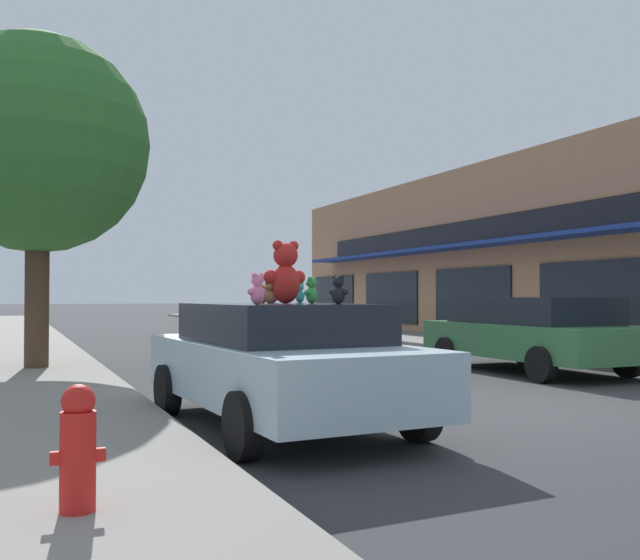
{
  "coord_description": "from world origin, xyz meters",
  "views": [
    {
      "loc": [
        -6.14,
        -7.35,
        1.47
      ],
      "look_at": [
        -1.17,
        4.07,
        1.75
      ],
      "focal_mm": 40.0,
      "sensor_mm": 36.0,
      "label": 1
    }
  ],
  "objects": [
    {
      "name": "teddy_bear_black",
      "position": [
        -2.99,
        -0.58,
        1.53
      ],
      "size": [
        0.19,
        0.23,
        0.31
      ],
      "rotation": [
        0.0,
        0.0,
        2.15
      ],
      "color": "black",
      "rests_on": "plush_art_car"
    },
    {
      "name": "teddy_bear_giant",
      "position": [
        -3.25,
        0.3,
        1.73
      ],
      "size": [
        0.54,
        0.35,
        0.73
      ],
      "rotation": [
        0.0,
        0.0,
        3.26
      ],
      "color": "red",
      "rests_on": "plush_art_car"
    },
    {
      "name": "teddy_bear_purple",
      "position": [
        -3.12,
        1.09,
        1.56
      ],
      "size": [
        0.27,
        0.23,
        0.37
      ],
      "rotation": [
        0.0,
        0.0,
        2.58
      ],
      "color": "purple",
      "rests_on": "plush_art_car"
    },
    {
      "name": "parked_car_far_center",
      "position": [
        3.08,
        3.63,
        0.79
      ],
      "size": [
        2.17,
        4.57,
        1.45
      ],
      "color": "#336B3D",
      "rests_on": "ground_plane"
    },
    {
      "name": "ground_plane",
      "position": [
        0.0,
        0.0,
        0.0
      ],
      "size": [
        260.0,
        260.0,
        0.0
      ],
      "primitive_type": "plane",
      "color": "#333335"
    },
    {
      "name": "teddy_bear_orange",
      "position": [
        -3.5,
        0.38,
        1.49
      ],
      "size": [
        0.12,
        0.16,
        0.22
      ],
      "rotation": [
        0.0,
        0.0,
        4.33
      ],
      "color": "orange",
      "rests_on": "plush_art_car"
    },
    {
      "name": "street_tree",
      "position": [
        -5.69,
        7.05,
        4.33
      ],
      "size": [
        4.13,
        4.13,
        6.29
      ],
      "color": "#473323",
      "rests_on": "sidewalk_near"
    },
    {
      "name": "teddy_bear_brown",
      "position": [
        -3.44,
        0.31,
        1.51
      ],
      "size": [
        0.19,
        0.15,
        0.25
      ],
      "rotation": [
        0.0,
        0.0,
        2.67
      ],
      "color": "olive",
      "rests_on": "plush_art_car"
    },
    {
      "name": "teddy_bear_teal",
      "position": [
        -2.78,
        1.03,
        1.51
      ],
      "size": [
        0.19,
        0.13,
        0.25
      ],
      "rotation": [
        0.0,
        0.0,
        3.44
      ],
      "color": "teal",
      "rests_on": "plush_art_car"
    },
    {
      "name": "sidewalk_near",
      "position": [
        -6.16,
        0.0,
        0.07
      ],
      "size": [
        3.35,
        90.0,
        0.13
      ],
      "color": "gray",
      "rests_on": "ground_plane"
    },
    {
      "name": "plush_art_car",
      "position": [
        -3.35,
        0.17,
        0.75
      ],
      "size": [
        2.24,
        4.43,
        1.39
      ],
      "rotation": [
        0.0,
        0.0,
        0.05
      ],
      "color": "#ADC6D1",
      "rests_on": "ground_plane"
    },
    {
      "name": "fire_hydrant",
      "position": [
        -5.75,
        -2.66,
        0.53
      ],
      "size": [
        0.33,
        0.22,
        0.79
      ],
      "color": "red",
      "rests_on": "sidewalk_near"
    },
    {
      "name": "teddy_bear_green",
      "position": [
        -3.04,
        0.03,
        1.53
      ],
      "size": [
        0.22,
        0.2,
        0.3
      ],
      "rotation": [
        0.0,
        0.0,
        3.8
      ],
      "color": "green",
      "rests_on": "plush_art_car"
    },
    {
      "name": "teddy_bear_pink",
      "position": [
        -3.97,
        -0.85,
        1.53
      ],
      "size": [
        0.23,
        0.18,
        0.31
      ],
      "rotation": [
        0.0,
        0.0,
        3.63
      ],
      "color": "pink",
      "rests_on": "plush_art_car"
    }
  ]
}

